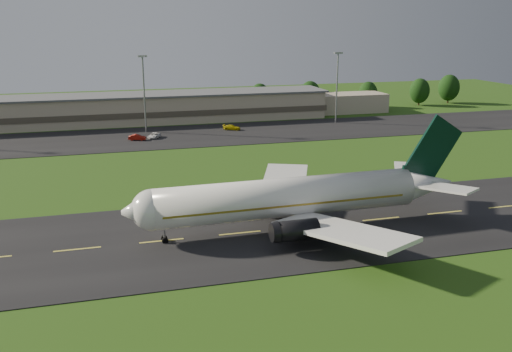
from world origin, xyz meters
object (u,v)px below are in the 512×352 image
object	(u,v)px
light_mast_centre	(144,85)
service_vehicle_d	(232,127)
service_vehicle_b	(137,137)
light_mast_east	(337,79)
service_vehicle_c	(154,135)
airliner	(292,198)
terminal	(145,109)

from	to	relation	value
light_mast_centre	service_vehicle_d	bearing A→B (deg)	-8.64
service_vehicle_b	light_mast_east	bearing A→B (deg)	-63.83
service_vehicle_c	service_vehicle_d	xyz separation A→B (m)	(21.59, 5.41, 0.04)
airliner	light_mast_centre	world-z (taller)	light_mast_centre
light_mast_centre	service_vehicle_d	size ratio (longest dim) A/B	4.26
terminal	light_mast_east	distance (m)	56.67
light_mast_centre	service_vehicle_b	distance (m)	16.19
service_vehicle_d	service_vehicle_b	bearing A→B (deg)	132.57
terminal	light_mast_centre	distance (m)	18.45
airliner	service_vehicle_d	world-z (taller)	airliner
airliner	service_vehicle_d	distance (m)	77.15
light_mast_east	airliner	bearing A→B (deg)	-117.29
service_vehicle_c	service_vehicle_b	bearing A→B (deg)	-133.03
airliner	service_vehicle_c	distance (m)	72.29
service_vehicle_c	service_vehicle_d	distance (m)	22.25
terminal	light_mast_centre	bearing A→B (deg)	-94.95
terminal	light_mast_east	world-z (taller)	light_mast_east
service_vehicle_b	service_vehicle_d	xyz separation A→B (m)	(25.95, 7.02, -0.02)
airliner	service_vehicle_b	size ratio (longest dim) A/B	11.84
service_vehicle_b	terminal	bearing A→B (deg)	6.37
service_vehicle_d	light_mast_east	bearing A→B (deg)	-56.40
terminal	service_vehicle_d	xyz separation A→B (m)	(21.46, -19.66, -3.20)
service_vehicle_c	service_vehicle_d	bearing A→B (deg)	40.71
terminal	service_vehicle_c	world-z (taller)	terminal
terminal	service_vehicle_b	bearing A→B (deg)	-99.56
terminal	light_mast_east	bearing A→B (deg)	-16.80
light_mast_centre	light_mast_east	world-z (taller)	same
light_mast_centre	airliner	bearing A→B (deg)	-80.26
service_vehicle_c	airliner	bearing A→B (deg)	-53.42
airliner	light_mast_centre	size ratio (longest dim) A/B	2.52
terminal	service_vehicle_b	xyz separation A→B (m)	(-4.49, -26.68, -3.18)
light_mast_east	service_vehicle_b	distance (m)	60.22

